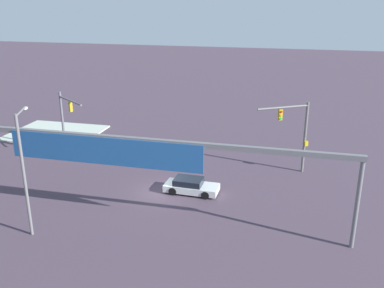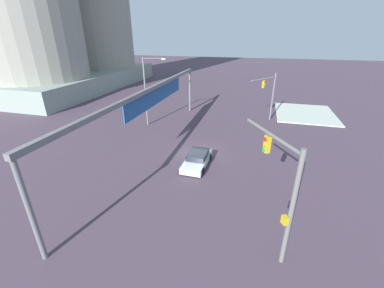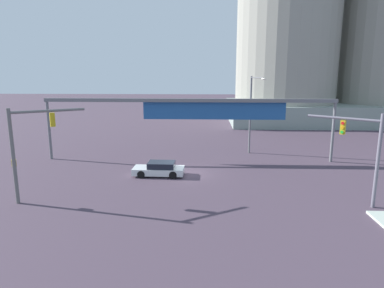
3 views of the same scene
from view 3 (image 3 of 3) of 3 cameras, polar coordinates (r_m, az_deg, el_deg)
The scene contains 6 objects.
ground_plane at distance 30.38m, azimuth -0.96°, elevation -4.92°, with size 216.47×216.47×0.00m, color #473847.
traffic_signal_near_corner at distance 25.56m, azimuth -25.67°, elevation 0.43°, with size 4.47×2.68×6.49m.
traffic_signal_opposite_side at distance 25.13m, azimuth 26.51°, elevation -0.17°, with size 3.97×2.99×6.22m.
streetlamp_curved_arm at distance 37.46m, azimuth 9.88°, elevation 5.71°, with size 1.24×2.68×8.34m.
overhead_sign_gantry at distance 33.96m, azimuth 0.85°, elevation 6.01°, with size 28.69×0.43×6.22m.
sedan_car_approaching at distance 29.82m, azimuth -5.43°, elevation -4.15°, with size 4.40×2.01×1.21m.
Camera 3 is at (1.68, -29.03, 8.80)m, focal length 32.20 mm.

